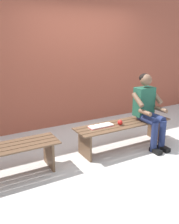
% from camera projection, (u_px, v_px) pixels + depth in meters
% --- Properties ---
extents(ground_plane, '(10.00, 7.00, 0.04)m').
position_uv_depth(ground_plane, '(101.00, 198.00, 3.02)').
color(ground_plane, beige).
extents(brick_wall, '(9.50, 0.24, 2.83)m').
position_uv_depth(brick_wall, '(56.00, 59.00, 5.10)').
color(brick_wall, '#9E4C38').
rests_on(brick_wall, ground).
extents(bench_near, '(1.74, 0.45, 0.45)m').
position_uv_depth(bench_near, '(123.00, 129.00, 4.25)').
color(bench_near, brown).
rests_on(bench_near, ground).
extents(person_seated, '(0.50, 0.69, 1.25)m').
position_uv_depth(person_seated, '(148.00, 107.00, 4.27)').
color(person_seated, '#1E513D').
rests_on(person_seated, ground).
extents(apple, '(0.09, 0.09, 0.09)m').
position_uv_depth(apple, '(120.00, 122.00, 4.12)').
color(apple, red).
rests_on(apple, bench_near).
extents(book_open, '(0.41, 0.16, 0.02)m').
position_uv_depth(book_open, '(101.00, 126.00, 4.05)').
color(book_open, white).
rests_on(book_open, bench_near).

